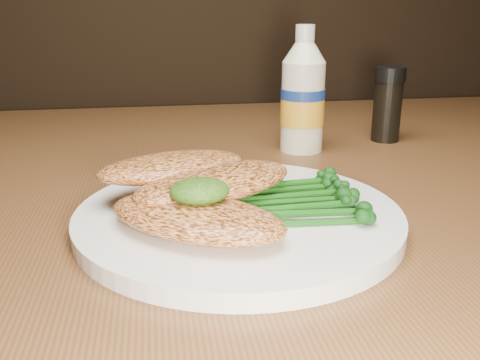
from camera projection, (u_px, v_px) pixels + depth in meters
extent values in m
cylinder|color=white|center=(239.00, 217.00, 0.46)|extent=(0.28, 0.28, 0.01)
ellipsoid|color=#E88849|center=(196.00, 217.00, 0.41)|extent=(0.17, 0.15, 0.02)
ellipsoid|color=#E88849|center=(215.00, 183.00, 0.46)|extent=(0.18, 0.15, 0.02)
ellipsoid|color=#E88849|center=(172.00, 167.00, 0.48)|extent=(0.15, 0.11, 0.02)
ellipsoid|color=#083407|center=(200.00, 191.00, 0.41)|extent=(0.06, 0.05, 0.02)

